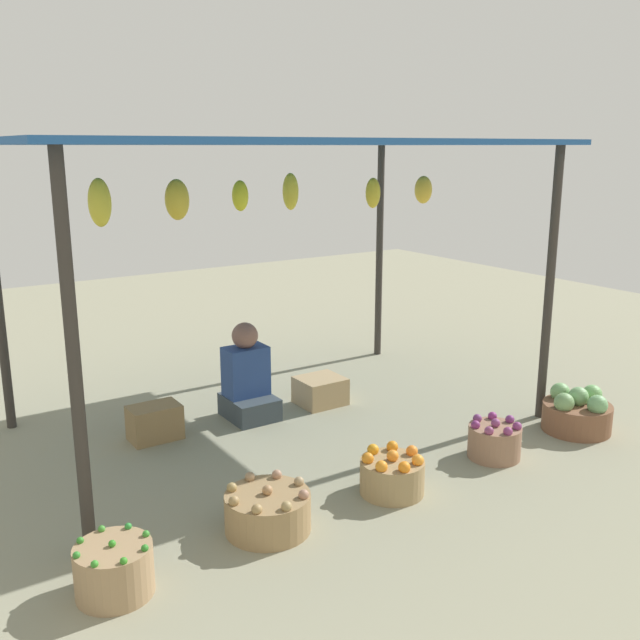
{
  "coord_description": "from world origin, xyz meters",
  "views": [
    {
      "loc": [
        -2.65,
        -4.56,
        2.13
      ],
      "look_at": [
        0.0,
        -0.57,
        0.95
      ],
      "focal_mm": 39.62,
      "sensor_mm": 36.0,
      "label": 1
    }
  ],
  "objects_px": {
    "basket_potatoes": "(268,511)",
    "wooden_crate_near_vendor": "(320,391)",
    "vendor_person": "(247,381)",
    "basket_purple_onions": "(494,441)",
    "basket_green_chilies": "(114,569)",
    "basket_cabbages": "(577,413)",
    "wooden_crate_stacked_rear": "(155,422)",
    "basket_oranges": "(392,475)"
  },
  "relations": [
    {
      "from": "basket_potatoes",
      "to": "wooden_crate_near_vendor",
      "type": "relative_size",
      "value": 1.31
    },
    {
      "from": "vendor_person",
      "to": "basket_potatoes",
      "type": "bearing_deg",
      "value": -114.21
    },
    {
      "from": "basket_purple_onions",
      "to": "wooden_crate_near_vendor",
      "type": "bearing_deg",
      "value": 105.47
    },
    {
      "from": "basket_potatoes",
      "to": "basket_green_chilies",
      "type": "bearing_deg",
      "value": -173.59
    },
    {
      "from": "basket_cabbages",
      "to": "wooden_crate_near_vendor",
      "type": "distance_m",
      "value": 2.06
    },
    {
      "from": "basket_cabbages",
      "to": "vendor_person",
      "type": "bearing_deg",
      "value": 140.03
    },
    {
      "from": "vendor_person",
      "to": "basket_green_chilies",
      "type": "xyz_separation_m",
      "value": [
        -1.64,
        -1.71,
        -0.17
      ]
    },
    {
      "from": "wooden_crate_stacked_rear",
      "to": "basket_cabbages",
      "type": "bearing_deg",
      "value": -30.57
    },
    {
      "from": "vendor_person",
      "to": "basket_oranges",
      "type": "distance_m",
      "value": 1.67
    },
    {
      "from": "basket_potatoes",
      "to": "basket_oranges",
      "type": "distance_m",
      "value": 0.87
    },
    {
      "from": "basket_green_chilies",
      "to": "basket_purple_onions",
      "type": "distance_m",
      "value": 2.72
    },
    {
      "from": "vendor_person",
      "to": "basket_oranges",
      "type": "bearing_deg",
      "value": -84.86
    },
    {
      "from": "basket_potatoes",
      "to": "basket_cabbages",
      "type": "bearing_deg",
      "value": -0.96
    },
    {
      "from": "basket_potatoes",
      "to": "basket_purple_onions",
      "type": "distance_m",
      "value": 1.81
    },
    {
      "from": "basket_green_chilies",
      "to": "basket_cabbages",
      "type": "relative_size",
      "value": 0.74
    },
    {
      "from": "basket_oranges",
      "to": "wooden_crate_stacked_rear",
      "type": "xyz_separation_m",
      "value": [
        -0.94,
        1.63,
        0.01
      ]
    },
    {
      "from": "basket_purple_onions",
      "to": "wooden_crate_stacked_rear",
      "type": "relative_size",
      "value": 0.99
    },
    {
      "from": "basket_potatoes",
      "to": "basket_oranges",
      "type": "xyz_separation_m",
      "value": [
        0.87,
        -0.05,
        0.01
      ]
    },
    {
      "from": "vendor_person",
      "to": "basket_cabbages",
      "type": "height_order",
      "value": "vendor_person"
    },
    {
      "from": "basket_green_chilies",
      "to": "basket_purple_onions",
      "type": "height_order",
      "value": "same"
    },
    {
      "from": "basket_purple_onions",
      "to": "vendor_person",
      "type": "bearing_deg",
      "value": 123.36
    },
    {
      "from": "basket_green_chilies",
      "to": "wooden_crate_stacked_rear",
      "type": "height_order",
      "value": "basket_green_chilies"
    },
    {
      "from": "wooden_crate_near_vendor",
      "to": "basket_potatoes",
      "type": "bearing_deg",
      "value": -131.94
    },
    {
      "from": "vendor_person",
      "to": "wooden_crate_near_vendor",
      "type": "xyz_separation_m",
      "value": [
        0.65,
        -0.08,
        -0.18
      ]
    },
    {
      "from": "wooden_crate_near_vendor",
      "to": "wooden_crate_stacked_rear",
      "type": "xyz_separation_m",
      "value": [
        -1.44,
        0.06,
        0.02
      ]
    },
    {
      "from": "basket_purple_onions",
      "to": "basket_cabbages",
      "type": "relative_size",
      "value": 0.71
    },
    {
      "from": "vendor_person",
      "to": "wooden_crate_stacked_rear",
      "type": "height_order",
      "value": "vendor_person"
    },
    {
      "from": "basket_oranges",
      "to": "basket_cabbages",
      "type": "bearing_deg",
      "value": 0.0
    },
    {
      "from": "vendor_person",
      "to": "wooden_crate_stacked_rear",
      "type": "bearing_deg",
      "value": -178.53
    },
    {
      "from": "basket_potatoes",
      "to": "wooden_crate_near_vendor",
      "type": "height_order",
      "value": "basket_potatoes"
    },
    {
      "from": "vendor_person",
      "to": "basket_oranges",
      "type": "height_order",
      "value": "vendor_person"
    },
    {
      "from": "basket_oranges",
      "to": "basket_purple_onions",
      "type": "height_order",
      "value": "same"
    },
    {
      "from": "vendor_person",
      "to": "wooden_crate_near_vendor",
      "type": "relative_size",
      "value": 2.08
    },
    {
      "from": "basket_green_chilies",
      "to": "basket_cabbages",
      "type": "xyz_separation_m",
      "value": [
        3.61,
        0.06,
        0.01
      ]
    },
    {
      "from": "basket_potatoes",
      "to": "basket_oranges",
      "type": "bearing_deg",
      "value": -2.96
    },
    {
      "from": "vendor_person",
      "to": "basket_potatoes",
      "type": "height_order",
      "value": "vendor_person"
    },
    {
      "from": "basket_oranges",
      "to": "wooden_crate_stacked_rear",
      "type": "bearing_deg",
      "value": 119.93
    },
    {
      "from": "basket_oranges",
      "to": "wooden_crate_stacked_rear",
      "type": "height_order",
      "value": "basket_oranges"
    },
    {
      "from": "basket_oranges",
      "to": "basket_purple_onions",
      "type": "xyz_separation_m",
      "value": [
        0.93,
        0.01,
        0.0
      ]
    },
    {
      "from": "basket_purple_onions",
      "to": "wooden_crate_stacked_rear",
      "type": "distance_m",
      "value": 2.48
    },
    {
      "from": "basket_cabbages",
      "to": "wooden_crate_stacked_rear",
      "type": "bearing_deg",
      "value": 149.43
    },
    {
      "from": "basket_purple_onions",
      "to": "basket_cabbages",
      "type": "bearing_deg",
      "value": -0.72
    }
  ]
}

